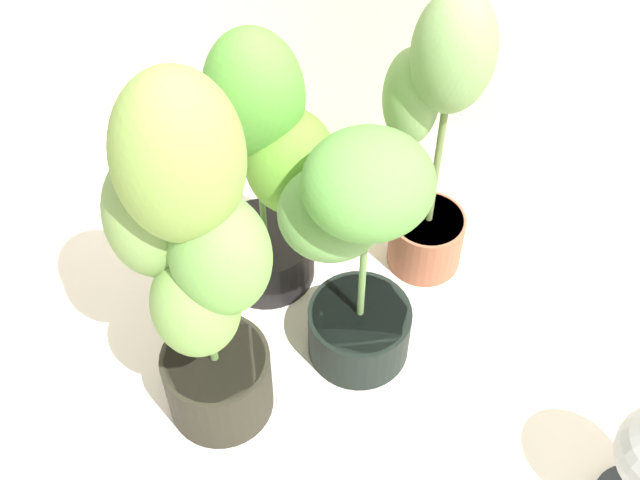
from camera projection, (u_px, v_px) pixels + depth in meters
name	position (u px, v px, depth m)	size (l,w,h in m)	color
ground_plane	(360.00, 403.00, 2.14)	(8.00, 8.00, 0.00)	silver
potted_plant_front_left	(193.00, 260.00, 1.69)	(0.40, 0.35, 1.04)	black
potted_plant_back_center	(434.00, 130.00, 2.06)	(0.31, 0.25, 0.88)	#97543B
potted_plant_back_left	(262.00, 159.00, 2.05)	(0.44, 0.31, 0.82)	black
potted_plant_center	(355.00, 240.00, 1.92)	(0.43, 0.38, 0.73)	black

